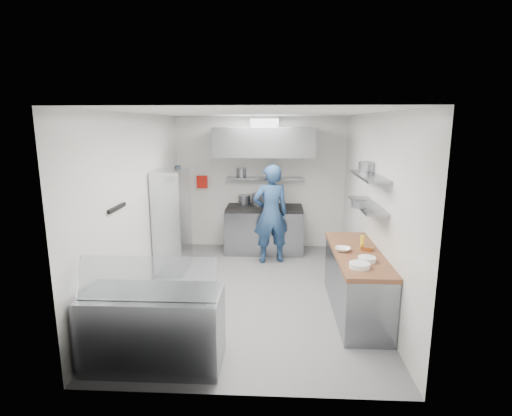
# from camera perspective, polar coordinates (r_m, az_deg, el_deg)

# --- Properties ---
(floor) EXTENTS (5.00, 5.00, 0.00)m
(floor) POSITION_cam_1_polar(r_m,az_deg,el_deg) (6.55, -0.27, -11.87)
(floor) COLOR slate
(floor) RESTS_ON ground
(ceiling) EXTENTS (5.00, 5.00, 0.00)m
(ceiling) POSITION_cam_1_polar(r_m,az_deg,el_deg) (5.99, -0.30, 13.44)
(ceiling) COLOR silver
(ceiling) RESTS_ON wall_back
(wall_back) EXTENTS (3.60, 2.80, 0.02)m
(wall_back) POSITION_cam_1_polar(r_m,az_deg,el_deg) (8.58, 0.64, 3.61)
(wall_back) COLOR white
(wall_back) RESTS_ON floor
(wall_front) EXTENTS (3.60, 2.80, 0.02)m
(wall_front) POSITION_cam_1_polar(r_m,az_deg,el_deg) (3.71, -2.44, -7.67)
(wall_front) COLOR white
(wall_front) RESTS_ON floor
(wall_left) EXTENTS (2.80, 5.00, 0.02)m
(wall_left) POSITION_cam_1_polar(r_m,az_deg,el_deg) (6.47, -16.41, 0.37)
(wall_left) COLOR white
(wall_left) RESTS_ON floor
(wall_right) EXTENTS (2.80, 5.00, 0.02)m
(wall_right) POSITION_cam_1_polar(r_m,az_deg,el_deg) (6.28, 16.34, 0.03)
(wall_right) COLOR white
(wall_right) RESTS_ON floor
(gas_range) EXTENTS (1.60, 0.80, 0.90)m
(gas_range) POSITION_cam_1_polar(r_m,az_deg,el_deg) (8.38, 1.20, -3.24)
(gas_range) COLOR gray
(gas_range) RESTS_ON floor
(cooktop) EXTENTS (1.57, 0.78, 0.06)m
(cooktop) POSITION_cam_1_polar(r_m,az_deg,el_deg) (8.26, 1.22, -0.02)
(cooktop) COLOR black
(cooktop) RESTS_ON gas_range
(stock_pot_left) EXTENTS (0.26, 0.26, 0.20)m
(stock_pot_left) POSITION_cam_1_polar(r_m,az_deg,el_deg) (8.48, -1.71, 1.19)
(stock_pot_left) COLOR slate
(stock_pot_left) RESTS_ON cooktop
(stock_pot_mid) EXTENTS (0.34, 0.34, 0.24)m
(stock_pot_mid) POSITION_cam_1_polar(r_m,az_deg,el_deg) (8.40, 0.53, 1.22)
(stock_pot_mid) COLOR slate
(stock_pot_mid) RESTS_ON cooktop
(over_range_shelf) EXTENTS (1.60, 0.30, 0.04)m
(over_range_shelf) POSITION_cam_1_polar(r_m,az_deg,el_deg) (8.40, 1.29, 4.26)
(over_range_shelf) COLOR gray
(over_range_shelf) RESTS_ON wall_back
(shelf_pot_a) EXTENTS (0.24, 0.24, 0.18)m
(shelf_pot_a) POSITION_cam_1_polar(r_m,az_deg,el_deg) (8.64, -2.10, 5.20)
(shelf_pot_a) COLOR slate
(shelf_pot_a) RESTS_ON over_range_shelf
(extractor_hood) EXTENTS (1.90, 1.15, 0.55)m
(extractor_hood) POSITION_cam_1_polar(r_m,az_deg,el_deg) (7.91, 1.22, 9.46)
(extractor_hood) COLOR gray
(extractor_hood) RESTS_ON wall_back
(hood_duct) EXTENTS (0.55, 0.55, 0.24)m
(hood_duct) POSITION_cam_1_polar(r_m,az_deg,el_deg) (8.13, 1.29, 12.20)
(hood_duct) COLOR slate
(hood_duct) RESTS_ON extractor_hood
(red_firebox) EXTENTS (0.22, 0.10, 0.26)m
(red_firebox) POSITION_cam_1_polar(r_m,az_deg,el_deg) (8.65, -7.69, 3.71)
(red_firebox) COLOR red
(red_firebox) RESTS_ON wall_back
(chef) EXTENTS (0.79, 0.63, 1.91)m
(chef) POSITION_cam_1_polar(r_m,az_deg,el_deg) (7.63, 2.12, -0.86)
(chef) COLOR navy
(chef) RESTS_ON floor
(wire_rack) EXTENTS (0.50, 0.90, 1.85)m
(wire_rack) POSITION_cam_1_polar(r_m,az_deg,el_deg) (7.36, -11.85, -1.82)
(wire_rack) COLOR silver
(wire_rack) RESTS_ON floor
(rack_bin_a) EXTENTS (0.17, 0.21, 0.19)m
(rack_bin_a) POSITION_cam_1_polar(r_m,az_deg,el_deg) (7.57, -11.45, -2.39)
(rack_bin_a) COLOR white
(rack_bin_a) RESTS_ON wire_rack
(rack_bin_b) EXTENTS (0.15, 0.19, 0.17)m
(rack_bin_b) POSITION_cam_1_polar(r_m,az_deg,el_deg) (7.68, -11.19, 1.65)
(rack_bin_b) COLOR yellow
(rack_bin_b) RESTS_ON wire_rack
(rack_jar) EXTENTS (0.12, 0.12, 0.18)m
(rack_jar) POSITION_cam_1_polar(r_m,az_deg,el_deg) (7.52, -11.11, 5.29)
(rack_jar) COLOR black
(rack_jar) RESTS_ON wire_rack
(knife_strip) EXTENTS (0.04, 0.55, 0.05)m
(knife_strip) POSITION_cam_1_polar(r_m,az_deg,el_deg) (5.61, -19.25, 0.01)
(knife_strip) COLOR black
(knife_strip) RESTS_ON wall_left
(prep_counter_base) EXTENTS (0.62, 2.00, 0.84)m
(prep_counter_base) POSITION_cam_1_polar(r_m,az_deg,el_deg) (5.93, 14.06, -10.45)
(prep_counter_base) COLOR gray
(prep_counter_base) RESTS_ON floor
(prep_counter_top) EXTENTS (0.65, 2.04, 0.06)m
(prep_counter_top) POSITION_cam_1_polar(r_m,az_deg,el_deg) (5.78, 14.29, -6.32)
(prep_counter_top) COLOR brown
(prep_counter_top) RESTS_ON prep_counter_base
(plate_stack_a) EXTENTS (0.26, 0.26, 0.06)m
(plate_stack_a) POSITION_cam_1_polar(r_m,az_deg,el_deg) (5.14, 14.58, -7.92)
(plate_stack_a) COLOR white
(plate_stack_a) RESTS_ON prep_counter_top
(plate_stack_b) EXTENTS (0.23, 0.23, 0.06)m
(plate_stack_b) POSITION_cam_1_polar(r_m,az_deg,el_deg) (5.39, 15.54, -7.06)
(plate_stack_b) COLOR white
(plate_stack_b) RESTS_ON prep_counter_top
(copper_pan) EXTENTS (0.17, 0.17, 0.06)m
(copper_pan) POSITION_cam_1_polar(r_m,az_deg,el_deg) (5.85, 15.52, -5.54)
(copper_pan) COLOR #B56A33
(copper_pan) RESTS_ON prep_counter_top
(squeeze_bottle) EXTENTS (0.06, 0.06, 0.18)m
(squeeze_bottle) POSITION_cam_1_polar(r_m,az_deg,el_deg) (5.92, 14.95, -4.70)
(squeeze_bottle) COLOR yellow
(squeeze_bottle) RESTS_ON prep_counter_top
(mixing_bowl) EXTENTS (0.25, 0.25, 0.05)m
(mixing_bowl) POSITION_cam_1_polar(r_m,az_deg,el_deg) (5.73, 12.28, -5.79)
(mixing_bowl) COLOR white
(mixing_bowl) RESTS_ON prep_counter_top
(wall_shelf_lower) EXTENTS (0.30, 1.30, 0.04)m
(wall_shelf_lower) POSITION_cam_1_polar(r_m,az_deg,el_deg) (5.94, 15.55, 0.39)
(wall_shelf_lower) COLOR gray
(wall_shelf_lower) RESTS_ON wall_right
(wall_shelf_upper) EXTENTS (0.30, 1.30, 0.04)m
(wall_shelf_upper) POSITION_cam_1_polar(r_m,az_deg,el_deg) (5.87, 15.78, 4.41)
(wall_shelf_upper) COLOR gray
(wall_shelf_upper) RESTS_ON wall_right
(shelf_pot_c) EXTENTS (0.21, 0.21, 0.10)m
(shelf_pot_c) POSITION_cam_1_polar(r_m,az_deg,el_deg) (5.65, 14.52, 0.59)
(shelf_pot_c) COLOR slate
(shelf_pot_c) RESTS_ON wall_shelf_lower
(shelf_pot_d) EXTENTS (0.29, 0.29, 0.14)m
(shelf_pot_d) POSITION_cam_1_polar(r_m,az_deg,el_deg) (6.32, 15.74, 5.74)
(shelf_pot_d) COLOR slate
(shelf_pot_d) RESTS_ON wall_shelf_upper
(display_case) EXTENTS (1.50, 0.70, 0.85)m
(display_case) POSITION_cam_1_polar(r_m,az_deg,el_deg) (4.75, -14.36, -16.33)
(display_case) COLOR gray
(display_case) RESTS_ON floor
(display_glass) EXTENTS (1.47, 0.19, 0.42)m
(display_glass) POSITION_cam_1_polar(r_m,az_deg,el_deg) (4.38, -15.27, -9.59)
(display_glass) COLOR silver
(display_glass) RESTS_ON display_case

